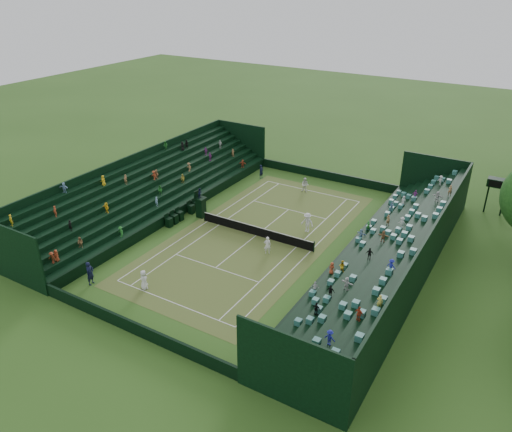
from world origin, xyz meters
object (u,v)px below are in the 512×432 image
(tennis_net, at_px, (256,231))
(player_far_east, at_px, (307,222))
(umpire_chair, at_px, (201,205))
(player_near_east, at_px, (267,245))
(player_near_west, at_px, (144,280))
(player_far_west, at_px, (305,185))

(tennis_net, bearing_deg, player_far_east, 40.49)
(umpire_chair, bearing_deg, player_near_east, -17.22)
(player_near_west, bearing_deg, umpire_chair, -54.20)
(umpire_chair, xyz_separation_m, player_near_east, (9.08, -2.82, -0.48))
(player_far_west, height_order, player_far_east, player_far_east)
(player_far_west, xyz_separation_m, player_far_east, (4.22, -8.23, 0.12))
(umpire_chair, xyz_separation_m, player_far_west, (6.02, 10.77, -0.48))
(tennis_net, distance_m, player_far_west, 11.35)
(tennis_net, bearing_deg, player_far_west, 92.97)
(tennis_net, height_order, player_near_west, player_near_west)
(player_near_east, bearing_deg, umpire_chair, -51.99)
(player_near_west, bearing_deg, tennis_net, -85.22)
(player_near_west, relative_size, player_far_west, 0.97)
(tennis_net, height_order, player_far_east, player_far_east)
(tennis_net, xyz_separation_m, player_far_east, (3.64, 3.10, 0.42))
(tennis_net, bearing_deg, player_near_east, -42.25)
(umpire_chair, relative_size, player_far_east, 1.61)
(umpire_chair, bearing_deg, tennis_net, -4.92)
(player_far_west, bearing_deg, umpire_chair, -128.33)
(player_near_east, xyz_separation_m, player_far_west, (-3.06, 13.58, 0.01))
(player_near_west, bearing_deg, player_far_east, -95.12)
(umpire_chair, distance_m, player_near_west, 12.72)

